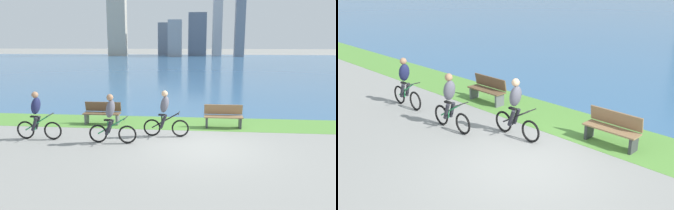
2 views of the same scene
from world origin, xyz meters
The scene contains 7 objects.
ground_plane centered at (0.00, 0.00, 0.00)m, with size 300.00×300.00×0.00m, color gray.
grass_strip_bayside centered at (0.00, 2.92, 0.00)m, with size 120.00×2.15×0.01m, color #59933D.
cyclist_lead centered at (-1.28, 1.04, 0.83)m, with size 1.63×0.52×1.66m.
cyclist_trailing centered at (-2.98, 0.13, 0.83)m, with size 1.61×0.52×1.66m.
cyclist_distant_rear centered at (-5.63, 0.30, 0.84)m, with size 1.62×0.52×1.68m.
bench_near_path centered at (0.88, 2.44, 0.45)m, with size 1.50×0.47×0.90m.
bench_far_along_path centered at (-4.04, 2.54, 0.45)m, with size 1.50×0.47×0.90m.
Camera 2 is at (5.44, -6.15, 4.33)m, focal length 41.24 mm.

